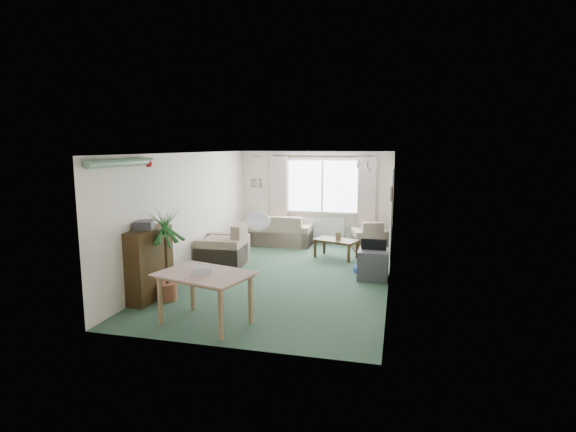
% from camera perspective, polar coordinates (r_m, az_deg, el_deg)
% --- Properties ---
extents(ground, '(6.50, 6.50, 0.00)m').
position_cam_1_polar(ground, '(8.90, -0.47, -7.62)').
color(ground, '#2F4E3B').
extents(window, '(1.80, 0.03, 1.30)m').
position_cam_1_polar(window, '(11.70, 4.40, 3.80)').
color(window, white).
extents(curtain_rod, '(2.60, 0.03, 0.03)m').
position_cam_1_polar(curtain_rod, '(11.58, 4.38, 7.57)').
color(curtain_rod, black).
extents(curtain_left, '(0.45, 0.08, 2.00)m').
position_cam_1_polar(curtain_left, '(11.87, -1.18, 2.78)').
color(curtain_left, beige).
extents(curtain_right, '(0.45, 0.08, 2.00)m').
position_cam_1_polar(curtain_right, '(11.50, 9.97, 2.45)').
color(curtain_right, beige).
extents(radiator, '(1.20, 0.10, 0.55)m').
position_cam_1_polar(radiator, '(11.81, 4.31, -1.54)').
color(radiator, white).
extents(doorway, '(0.03, 0.95, 2.00)m').
position_cam_1_polar(doorway, '(10.58, 13.01, 0.34)').
color(doorway, black).
extents(pendant_lamp, '(0.36, 0.36, 0.36)m').
position_cam_1_polar(pendant_lamp, '(6.36, -3.87, -0.63)').
color(pendant_lamp, white).
extents(tinsel_garland, '(1.60, 1.60, 0.12)m').
position_cam_1_polar(tinsel_garland, '(7.21, -20.31, 6.36)').
color(tinsel_garland, '#196626').
extents(bauble_cluster_a, '(0.20, 0.20, 0.20)m').
position_cam_1_polar(bauble_cluster_a, '(9.21, 8.84, 6.85)').
color(bauble_cluster_a, silver).
extents(bauble_cluster_b, '(0.20, 0.20, 0.20)m').
position_cam_1_polar(bauble_cluster_b, '(7.99, 10.22, 6.53)').
color(bauble_cluster_b, silver).
extents(wall_picture_back, '(0.28, 0.03, 0.22)m').
position_cam_1_polar(wall_picture_back, '(12.13, -4.04, 4.22)').
color(wall_picture_back, brown).
extents(wall_picture_right, '(0.03, 0.24, 0.30)m').
position_cam_1_polar(wall_picture_right, '(9.52, 12.99, 2.75)').
color(wall_picture_right, brown).
extents(sofa, '(1.57, 0.85, 0.78)m').
position_cam_1_polar(sofa, '(11.59, -0.84, -1.77)').
color(sofa, beige).
rests_on(sofa, ground).
extents(armchair_corner, '(0.99, 0.96, 0.73)m').
position_cam_1_polar(armchair_corner, '(11.22, 10.34, -2.40)').
color(armchair_corner, beige).
rests_on(armchair_corner, ground).
extents(armchair_left, '(0.99, 1.04, 0.89)m').
position_cam_1_polar(armchair_left, '(9.75, -8.26, -3.57)').
color(armchair_left, beige).
rests_on(armchair_left, ground).
extents(coffee_table, '(1.08, 0.82, 0.43)m').
position_cam_1_polar(coffee_table, '(10.32, 6.12, -4.14)').
color(coffee_table, black).
rests_on(coffee_table, ground).
extents(photo_frame, '(0.12, 0.02, 0.16)m').
position_cam_1_polar(photo_frame, '(10.25, 6.41, -2.54)').
color(photo_frame, brown).
rests_on(photo_frame, coffee_table).
extents(bookshelf, '(0.36, 0.99, 1.19)m').
position_cam_1_polar(bookshelf, '(7.80, -17.21, -5.86)').
color(bookshelf, black).
rests_on(bookshelf, ground).
extents(hifi_box, '(0.38, 0.43, 0.14)m').
position_cam_1_polar(hifi_box, '(7.63, -17.80, -1.09)').
color(hifi_box, '#3D3C41').
rests_on(hifi_box, bookshelf).
extents(houseplant, '(0.84, 0.84, 1.55)m').
position_cam_1_polar(houseplant, '(7.62, -15.21, -4.75)').
color(houseplant, '#296021').
rests_on(houseplant, ground).
extents(dining_table, '(1.35, 1.07, 0.74)m').
position_cam_1_polar(dining_table, '(6.61, -10.43, -10.35)').
color(dining_table, tan).
rests_on(dining_table, ground).
extents(gift_box, '(0.29, 0.25, 0.12)m').
position_cam_1_polar(gift_box, '(6.43, -10.71, -6.90)').
color(gift_box, silver).
rests_on(gift_box, dining_table).
extents(tv_cube, '(0.57, 0.62, 0.56)m').
position_cam_1_polar(tv_cube, '(8.82, 10.77, -6.04)').
color(tv_cube, '#343337').
rests_on(tv_cube, ground).
extents(pet_bed, '(0.68, 0.68, 0.11)m').
position_cam_1_polar(pet_bed, '(9.28, 10.00, -6.72)').
color(pet_bed, '#214597').
rests_on(pet_bed, ground).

